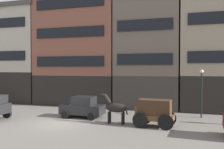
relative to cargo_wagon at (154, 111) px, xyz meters
name	(u,v)px	position (x,y,z in m)	size (l,w,h in m)	color
ground_plane	(60,124)	(-7.02, -1.10, -1.15)	(120.00, 120.00, 0.00)	slate
building_far_left	(14,54)	(-19.29, 9.05, 4.88)	(9.38, 6.06, 11.97)	black
building_center_left	(80,47)	(-9.97, 9.05, 5.54)	(9.98, 6.06, 13.28)	black
building_center_right	(149,27)	(-1.81, 9.05, 7.57)	(7.03, 6.06, 17.34)	#38332D
building_far_right	(223,37)	(5.65, 9.05, 6.18)	(8.59, 6.06, 14.57)	black
cargo_wagon	(154,111)	(0.00, 0.00, 0.00)	(3.01, 1.72, 1.98)	brown
draft_horse	(115,107)	(-2.95, 0.00, 0.12)	(2.35, 0.73, 2.30)	black
sedan_dark	(83,107)	(-6.26, 1.46, -0.23)	(3.74, 1.93, 1.83)	black
streetlamp_curbside	(202,87)	(3.44, 4.47, 1.52)	(0.32, 0.32, 4.12)	black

